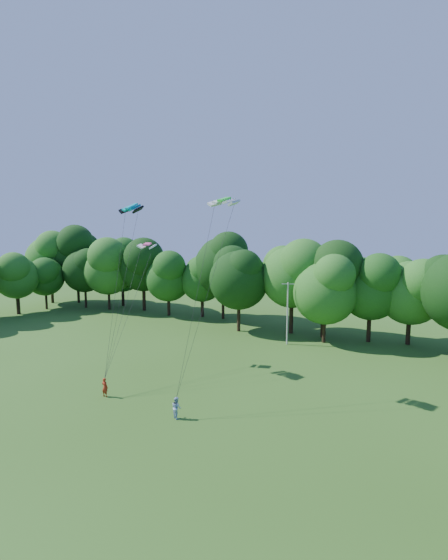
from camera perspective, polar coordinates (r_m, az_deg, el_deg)
The scene contains 9 objects.
ground at distance 27.63m, azimuth -19.70°, elevation -23.50°, with size 160.00×160.00×0.00m, color #2C5216.
utility_pole at distance 50.63m, azimuth 8.29°, elevation -4.22°, with size 1.34×0.68×7.22m.
kite_flyer_left at distance 37.58m, azimuth -15.30°, elevation -13.36°, with size 0.57×0.38×1.57m, color #A82A15.
kite_flyer_right at distance 32.92m, azimuth -6.23°, elevation -16.22°, with size 0.77×0.60×1.58m, color #9EBADB.
kite_teal at distance 42.77m, azimuth -11.99°, elevation 9.40°, with size 2.91×1.83×0.64m.
kite_green at distance 35.48m, azimuth 0.01°, elevation 10.50°, with size 2.77×1.63×0.42m.
kite_pink at distance 44.27m, azimuth -10.02°, elevation 4.63°, with size 2.06×1.45×0.30m.
tree_back_west at distance 74.43m, azimuth -13.20°, elevation 2.78°, with size 8.82×8.82×12.83m.
tree_back_center at distance 53.94m, azimuth 12.92°, elevation 1.29°, with size 9.12×9.12×13.26m.
Camera 1 is at (18.57, -14.82, 14.11)m, focal length 28.00 mm.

